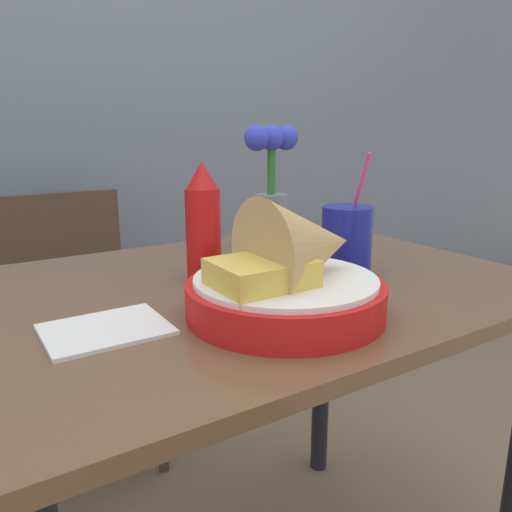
{
  "coord_description": "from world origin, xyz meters",
  "views": [
    {
      "loc": [
        -0.46,
        -0.73,
        1.02
      ],
      "look_at": [
        -0.03,
        -0.05,
        0.81
      ],
      "focal_mm": 35.0,
      "sensor_mm": 36.0,
      "label": 1
    }
  ],
  "objects_px": {
    "food_basket": "(293,274)",
    "ketchup_bottle": "(203,224)",
    "drink_cup": "(346,242)",
    "flower_vase": "(271,186)",
    "chair_far_window": "(68,303)"
  },
  "relations": [
    {
      "from": "food_basket",
      "to": "ketchup_bottle",
      "type": "xyz_separation_m",
      "value": [
        -0.03,
        0.23,
        0.04
      ]
    },
    {
      "from": "chair_far_window",
      "to": "flower_vase",
      "type": "distance_m",
      "value": 0.81
    },
    {
      "from": "flower_vase",
      "to": "chair_far_window",
      "type": "bearing_deg",
      "value": 117.91
    },
    {
      "from": "flower_vase",
      "to": "drink_cup",
      "type": "bearing_deg",
      "value": -87.62
    },
    {
      "from": "chair_far_window",
      "to": "drink_cup",
      "type": "height_order",
      "value": "drink_cup"
    },
    {
      "from": "drink_cup",
      "to": "flower_vase",
      "type": "xyz_separation_m",
      "value": [
        -0.01,
        0.24,
        0.08
      ]
    },
    {
      "from": "drink_cup",
      "to": "flower_vase",
      "type": "distance_m",
      "value": 0.25
    },
    {
      "from": "chair_far_window",
      "to": "drink_cup",
      "type": "distance_m",
      "value": 0.98
    },
    {
      "from": "food_basket",
      "to": "ketchup_bottle",
      "type": "distance_m",
      "value": 0.23
    },
    {
      "from": "drink_cup",
      "to": "flower_vase",
      "type": "relative_size",
      "value": 0.82
    },
    {
      "from": "ketchup_bottle",
      "to": "food_basket",
      "type": "bearing_deg",
      "value": -82.48
    },
    {
      "from": "ketchup_bottle",
      "to": "flower_vase",
      "type": "bearing_deg",
      "value": 29.3
    },
    {
      "from": "chair_far_window",
      "to": "ketchup_bottle",
      "type": "bearing_deg",
      "value": -82.86
    },
    {
      "from": "food_basket",
      "to": "flower_vase",
      "type": "height_order",
      "value": "flower_vase"
    },
    {
      "from": "food_basket",
      "to": "drink_cup",
      "type": "bearing_deg",
      "value": 29.42
    }
  ]
}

